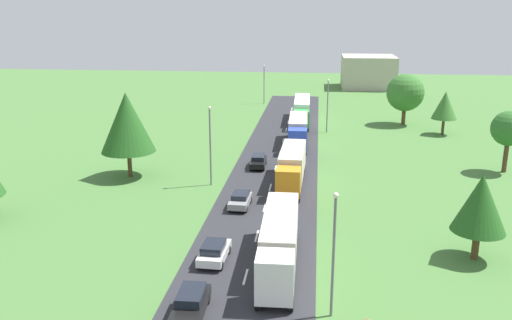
{
  "coord_description": "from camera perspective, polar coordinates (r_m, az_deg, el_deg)",
  "views": [
    {
      "loc": [
        4.69,
        -23.62,
        18.52
      ],
      "look_at": [
        -1.66,
        32.64,
        2.72
      ],
      "focal_mm": 38.26,
      "sensor_mm": 36.0,
      "label": 1
    }
  ],
  "objects": [
    {
      "name": "car_third",
      "position": [
        52.44,
        -1.66,
        -4.17
      ],
      "size": [
        1.91,
        4.03,
        1.38
      ],
      "color": "gray",
      "rests_on": "road"
    },
    {
      "name": "truck_second",
      "position": [
        58.86,
        3.76,
        -0.57
      ],
      "size": [
        2.72,
        11.92,
        3.7
      ],
      "color": "orange",
      "rests_on": "road"
    },
    {
      "name": "lane_marking_centre",
      "position": [
        48.64,
        0.43,
        -6.7
      ],
      "size": [
        0.16,
        119.93,
        0.01
      ],
      "color": "white",
      "rests_on": "road"
    },
    {
      "name": "truck_fourth",
      "position": [
        91.82,
        4.82,
        5.3
      ],
      "size": [
        2.75,
        15.08,
        3.77
      ],
      "color": "green",
      "rests_on": "road"
    },
    {
      "name": "lamppost_second",
      "position": [
        58.17,
        -4.81,
        1.9
      ],
      "size": [
        0.36,
        0.36,
        8.64
      ],
      "color": "slate",
      "rests_on": "ground"
    },
    {
      "name": "truck_third",
      "position": [
        76.01,
        4.42,
        3.15
      ],
      "size": [
        2.73,
        12.25,
        3.76
      ],
      "color": "blue",
      "rests_on": "road"
    },
    {
      "name": "car_fourth",
      "position": [
        65.44,
        0.24,
        -0.09
      ],
      "size": [
        1.85,
        4.4,
        1.46
      ],
      "color": "black",
      "rests_on": "road"
    },
    {
      "name": "truck_lead",
      "position": [
        40.27,
        2.46,
        -8.39
      ],
      "size": [
        2.72,
        13.0,
        3.63
      ],
      "color": "white",
      "rests_on": "road"
    },
    {
      "name": "lamppost_third",
      "position": [
        84.21,
        7.49,
        5.92
      ],
      "size": [
        0.36,
        0.36,
        8.18
      ],
      "color": "slate",
      "rests_on": "ground"
    },
    {
      "name": "car_lead",
      "position": [
        35.19,
        -6.83,
        -14.62
      ],
      "size": [
        1.94,
        4.59,
        1.57
      ],
      "color": "black",
      "rests_on": "road"
    },
    {
      "name": "car_second",
      "position": [
        41.74,
        -4.41,
        -9.5
      ],
      "size": [
        2.02,
        4.14,
        1.51
      ],
      "color": "white",
      "rests_on": "road"
    },
    {
      "name": "road",
      "position": [
        51.76,
        0.82,
        -5.33
      ],
      "size": [
        10.0,
        140.0,
        0.06
      ],
      "primitive_type": "cube",
      "color": "#2B2B30",
      "rests_on": "ground"
    },
    {
      "name": "tree_elm",
      "position": [
        92.42,
        15.34,
        6.81
      ],
      "size": [
        6.07,
        6.07,
        8.35
      ],
      "color": "#513823",
      "rests_on": "ground"
    },
    {
      "name": "tree_birch",
      "position": [
        44.02,
        22.41,
        -4.22
      ],
      "size": [
        4.04,
        4.04,
        6.74
      ],
      "color": "#513823",
      "rests_on": "ground"
    },
    {
      "name": "tree_pine",
      "position": [
        86.77,
        19.15,
        5.41
      ],
      "size": [
        3.78,
        3.78,
        6.57
      ],
      "color": "#513823",
      "rests_on": "ground"
    },
    {
      "name": "lamppost_fourth",
      "position": [
        109.7,
        0.85,
        8.15
      ],
      "size": [
        0.36,
        0.36,
        7.69
      ],
      "color": "slate",
      "rests_on": "ground"
    },
    {
      "name": "distant_building",
      "position": [
        135.24,
        11.64,
        9.02
      ],
      "size": [
        12.44,
        13.14,
        7.55
      ],
      "primitive_type": "cube",
      "color": "#B2A899",
      "rests_on": "ground"
    },
    {
      "name": "lamppost_lead",
      "position": [
        33.57,
        8.12,
        -9.19
      ],
      "size": [
        0.36,
        0.36,
        8.13
      ],
      "color": "slate",
      "rests_on": "ground"
    },
    {
      "name": "tree_ash",
      "position": [
        69.01,
        24.94,
        2.97
      ],
      "size": [
        4.06,
        4.06,
        7.25
      ],
      "color": "#513823",
      "rests_on": "ground"
    },
    {
      "name": "tree_maple",
      "position": [
        62.26,
        -13.33,
        3.85
      ],
      "size": [
        6.08,
        6.08,
        9.66
      ],
      "color": "#513823",
      "rests_on": "ground"
    }
  ]
}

